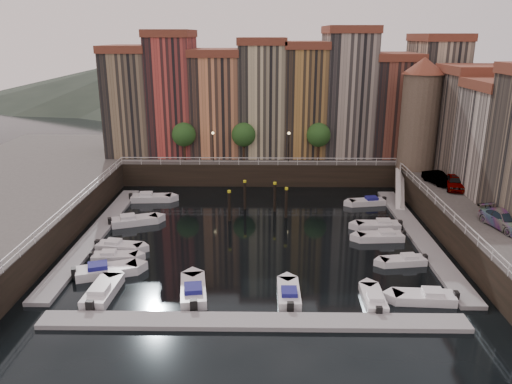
{
  "coord_description": "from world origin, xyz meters",
  "views": [
    {
      "loc": [
        0.65,
        -47.5,
        19.33
      ],
      "look_at": [
        -0.12,
        4.0,
        3.06
      ],
      "focal_mm": 35.0,
      "sensor_mm": 36.0,
      "label": 1
    }
  ],
  "objects_px": {
    "car_a": "(455,183)",
    "car_b": "(437,179)",
    "boat_left_1": "(114,257)",
    "car_c": "(504,221)",
    "mooring_pilings": "(259,201)",
    "boat_left_2": "(118,246)",
    "corner_tower": "(420,112)",
    "gangway": "(400,187)",
    "boat_left_0": "(105,271)"
  },
  "relations": [
    {
      "from": "boat_left_1",
      "to": "car_c",
      "type": "distance_m",
      "value": 34.72
    },
    {
      "from": "boat_left_1",
      "to": "car_b",
      "type": "xyz_separation_m",
      "value": [
        33.21,
        14.14,
        3.37
      ]
    },
    {
      "from": "mooring_pilings",
      "to": "car_c",
      "type": "distance_m",
      "value": 24.63
    },
    {
      "from": "mooring_pilings",
      "to": "boat_left_1",
      "type": "xyz_separation_m",
      "value": [
        -12.92,
        -12.07,
        -1.33
      ]
    },
    {
      "from": "boat_left_2",
      "to": "gangway",
      "type": "bearing_deg",
      "value": 32.98
    },
    {
      "from": "corner_tower",
      "to": "boat_left_0",
      "type": "distance_m",
      "value": 41.82
    },
    {
      "from": "car_b",
      "to": "car_c",
      "type": "relative_size",
      "value": 0.8
    },
    {
      "from": "boat_left_1",
      "to": "boat_left_2",
      "type": "relative_size",
      "value": 0.93
    },
    {
      "from": "boat_left_2",
      "to": "car_b",
      "type": "relative_size",
      "value": 1.09
    },
    {
      "from": "boat_left_2",
      "to": "car_b",
      "type": "bearing_deg",
      "value": 26.7
    },
    {
      "from": "boat_left_0",
      "to": "car_c",
      "type": "height_order",
      "value": "car_c"
    },
    {
      "from": "car_a",
      "to": "corner_tower",
      "type": "bearing_deg",
      "value": 115.29
    },
    {
      "from": "corner_tower",
      "to": "car_b",
      "type": "bearing_deg",
      "value": -86.29
    },
    {
      "from": "gangway",
      "to": "car_b",
      "type": "distance_m",
      "value": 4.65
    },
    {
      "from": "boat_left_2",
      "to": "boat_left_0",
      "type": "bearing_deg",
      "value": -79.22
    },
    {
      "from": "boat_left_0",
      "to": "boat_left_1",
      "type": "distance_m",
      "value": 2.95
    },
    {
      "from": "boat_left_1",
      "to": "car_b",
      "type": "distance_m",
      "value": 36.25
    },
    {
      "from": "mooring_pilings",
      "to": "boat_left_1",
      "type": "bearing_deg",
      "value": -136.95
    },
    {
      "from": "boat_left_0",
      "to": "corner_tower",
      "type": "bearing_deg",
      "value": 17.89
    },
    {
      "from": "car_a",
      "to": "boat_left_2",
      "type": "bearing_deg",
      "value": -149.48
    },
    {
      "from": "boat_left_1",
      "to": "car_b",
      "type": "bearing_deg",
      "value": 19.51
    },
    {
      "from": "boat_left_2",
      "to": "car_c",
      "type": "height_order",
      "value": "car_c"
    },
    {
      "from": "corner_tower",
      "to": "car_a",
      "type": "relative_size",
      "value": 3.02
    },
    {
      "from": "car_c",
      "to": "gangway",
      "type": "bearing_deg",
      "value": 92.18
    },
    {
      "from": "car_a",
      "to": "car_c",
      "type": "relative_size",
      "value": 0.87
    },
    {
      "from": "boat_left_1",
      "to": "car_c",
      "type": "bearing_deg",
      "value": -2.74
    },
    {
      "from": "car_a",
      "to": "car_c",
      "type": "bearing_deg",
      "value": -74.99
    },
    {
      "from": "gangway",
      "to": "boat_left_0",
      "type": "xyz_separation_m",
      "value": [
        -29.72,
        -19.77,
        -1.51
      ]
    },
    {
      "from": "corner_tower",
      "to": "boat_left_2",
      "type": "relative_size",
      "value": 3.03
    },
    {
      "from": "corner_tower",
      "to": "gangway",
      "type": "bearing_deg",
      "value": -122.8
    },
    {
      "from": "corner_tower",
      "to": "car_b",
      "type": "xyz_separation_m",
      "value": [
        0.46,
        -7.18,
        -6.5
      ]
    },
    {
      "from": "mooring_pilings",
      "to": "car_a",
      "type": "bearing_deg",
      "value": 0.18
    },
    {
      "from": "mooring_pilings",
      "to": "gangway",
      "type": "bearing_deg",
      "value": 15.68
    },
    {
      "from": "car_b",
      "to": "boat_left_2",
      "type": "bearing_deg",
      "value": -176.6
    },
    {
      "from": "mooring_pilings",
      "to": "car_a",
      "type": "xyz_separation_m",
      "value": [
        21.55,
        0.07,
        2.13
      ]
    },
    {
      "from": "car_a",
      "to": "boat_left_1",
      "type": "bearing_deg",
      "value": -145.99
    },
    {
      "from": "corner_tower",
      "to": "boat_left_0",
      "type": "bearing_deg",
      "value": -143.35
    },
    {
      "from": "mooring_pilings",
      "to": "car_b",
      "type": "xyz_separation_m",
      "value": [
        20.29,
        2.07,
        2.04
      ]
    },
    {
      "from": "boat_left_0",
      "to": "boat_left_1",
      "type": "xyz_separation_m",
      "value": [
        -0.12,
        2.95,
        -0.08
      ]
    },
    {
      "from": "boat_left_0",
      "to": "car_c",
      "type": "bearing_deg",
      "value": -13.05
    },
    {
      "from": "gangway",
      "to": "corner_tower",
      "type": "bearing_deg",
      "value": 57.2
    },
    {
      "from": "gangway",
      "to": "boat_left_1",
      "type": "distance_m",
      "value": 34.29
    },
    {
      "from": "car_c",
      "to": "car_a",
      "type": "bearing_deg",
      "value": 76.47
    },
    {
      "from": "boat_left_1",
      "to": "car_b",
      "type": "height_order",
      "value": "car_b"
    },
    {
      "from": "corner_tower",
      "to": "boat_left_2",
      "type": "height_order",
      "value": "corner_tower"
    },
    {
      "from": "car_a",
      "to": "car_b",
      "type": "xyz_separation_m",
      "value": [
        -1.27,
        2.01,
        -0.09
      ]
    },
    {
      "from": "gangway",
      "to": "car_b",
      "type": "height_order",
      "value": "car_b"
    },
    {
      "from": "boat_left_0",
      "to": "boat_left_2",
      "type": "distance_m",
      "value": 5.21
    },
    {
      "from": "boat_left_1",
      "to": "corner_tower",
      "type": "bearing_deg",
      "value": 29.51
    },
    {
      "from": "corner_tower",
      "to": "car_c",
      "type": "bearing_deg",
      "value": -85.03
    }
  ]
}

